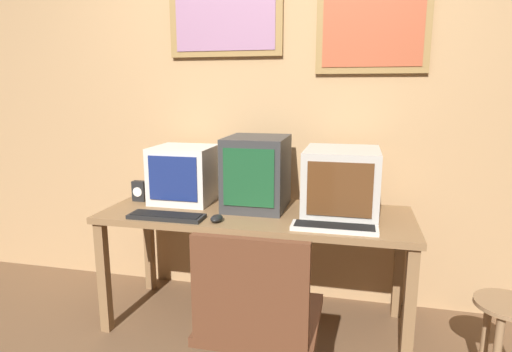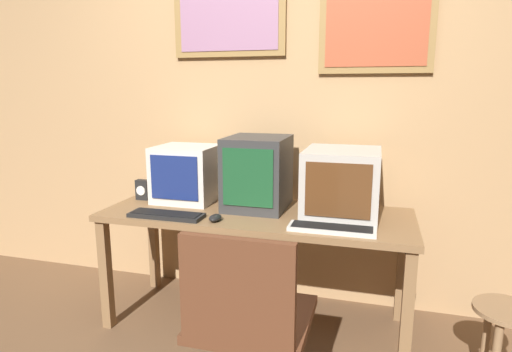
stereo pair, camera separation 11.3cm
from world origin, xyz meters
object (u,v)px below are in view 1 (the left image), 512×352
(monitor_right, at_px, (341,182))
(office_chair, at_px, (259,342))
(monitor_center, at_px, (257,173))
(keyboard_side, at_px, (334,228))
(desk_clock, at_px, (139,191))
(mouse_near_keyboard, at_px, (217,218))
(side_stool, at_px, (505,329))
(monitor_left, at_px, (184,174))
(keyboard_main, at_px, (167,216))

(monitor_right, relative_size, office_chair, 0.51)
(office_chair, bearing_deg, monitor_center, 103.66)
(keyboard_side, bearing_deg, desk_clock, 166.56)
(mouse_near_keyboard, relative_size, side_stool, 0.22)
(side_stool, bearing_deg, monitor_left, 164.52)
(keyboard_side, bearing_deg, mouse_near_keyboard, -179.63)
(monitor_center, relative_size, keyboard_main, 1.01)
(monitor_left, height_order, mouse_near_keyboard, monitor_left)
(monitor_right, distance_m, keyboard_side, 0.34)
(monitor_center, bearing_deg, mouse_near_keyboard, -113.97)
(desk_clock, height_order, side_stool, desk_clock)
(monitor_center, bearing_deg, office_chair, -76.34)
(monitor_left, xyz_separation_m, monitor_right, (0.97, -0.06, 0.01))
(office_chair, bearing_deg, side_stool, 22.95)
(keyboard_side, height_order, side_stool, keyboard_side)
(mouse_near_keyboard, bearing_deg, monitor_center, 66.03)
(mouse_near_keyboard, bearing_deg, monitor_left, 132.43)
(desk_clock, bearing_deg, monitor_right, 0.00)
(mouse_near_keyboard, bearing_deg, desk_clock, 153.98)
(keyboard_side, relative_size, side_stool, 0.94)
(mouse_near_keyboard, height_order, desk_clock, desk_clock)
(monitor_right, xyz_separation_m, desk_clock, (-1.25, -0.00, -0.12))
(keyboard_main, xyz_separation_m, office_chair, (0.65, -0.56, -0.33))
(monitor_center, bearing_deg, monitor_left, 175.78)
(monitor_left, distance_m, side_stool, 1.89)
(mouse_near_keyboard, xyz_separation_m, office_chair, (0.36, -0.56, -0.33))
(monitor_center, distance_m, monitor_right, 0.50)
(monitor_right, relative_size, keyboard_main, 1.08)
(monitor_right, bearing_deg, mouse_near_keyboard, -154.90)
(keyboard_main, relative_size, side_stool, 0.91)
(monitor_left, bearing_deg, monitor_center, -4.22)
(desk_clock, bearing_deg, keyboard_side, -13.44)
(monitor_right, distance_m, keyboard_main, 0.99)
(keyboard_side, bearing_deg, keyboard_main, -179.28)
(monitor_left, bearing_deg, desk_clock, -167.66)
(keyboard_side, distance_m, office_chair, 0.71)
(monitor_center, distance_m, desk_clock, 0.77)
(side_stool, bearing_deg, monitor_center, 160.54)
(keyboard_side, bearing_deg, office_chair, -114.70)
(mouse_near_keyboard, xyz_separation_m, desk_clock, (-0.61, 0.30, 0.05))
(desk_clock, relative_size, side_stool, 0.28)
(desk_clock, distance_m, office_chair, 1.36)
(desk_clock, xyz_separation_m, side_stool, (2.02, -0.42, -0.43))
(monitor_left, xyz_separation_m, side_stool, (1.74, -0.48, -0.54))
(keyboard_main, relative_size, office_chair, 0.47)
(monitor_center, bearing_deg, keyboard_main, -142.36)
(monitor_right, relative_size, mouse_near_keyboard, 4.52)
(monitor_center, xyz_separation_m, mouse_near_keyboard, (-0.15, -0.33, -0.20))
(monitor_right, distance_m, side_stool, 1.04)
(side_stool, bearing_deg, keyboard_side, 171.01)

